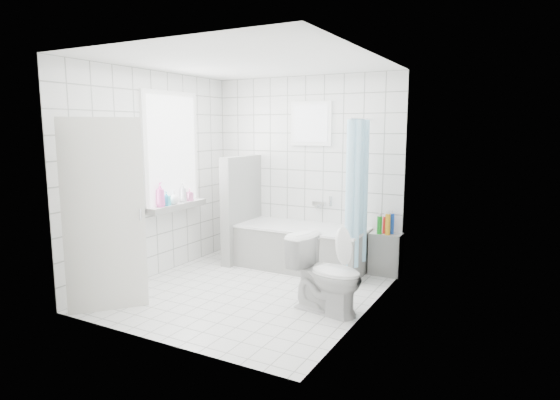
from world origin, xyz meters
The scene contains 19 objects.
ground centered at (0.00, 0.00, 0.00)m, with size 3.00×3.00×0.00m, color white.
ceiling centered at (0.00, 0.00, 2.60)m, with size 3.00×3.00×0.00m, color white.
wall_back centered at (0.00, 1.50, 1.30)m, with size 2.80×0.02×2.60m, color white.
wall_front centered at (0.00, -1.50, 1.30)m, with size 2.80×0.02×2.60m, color white.
wall_left centered at (-1.40, 0.00, 1.30)m, with size 0.02×3.00×2.60m, color white.
wall_right centered at (1.40, 0.00, 1.30)m, with size 0.02×3.00×2.60m, color white.
window_left centered at (-1.35, 0.30, 1.60)m, with size 0.01×0.90×1.40m, color white.
window_back centered at (0.10, 1.46, 1.95)m, with size 0.50×0.01×0.50m, color white.
window_sill centered at (-1.31, 0.30, 0.86)m, with size 0.18×1.02×0.08m, color white.
door centered at (-0.99, -1.17, 1.00)m, with size 0.04×0.80×2.00m, color silver.
bathtub centered at (0.14, 1.12, 0.29)m, with size 1.74×0.77×0.58m.
partition_wall centered at (-0.79, 1.07, 0.75)m, with size 0.15×0.85×1.50m, color white.
tiled_ledge centered at (1.22, 1.38, 0.28)m, with size 0.40×0.24×0.55m, color white.
toilet centered at (1.03, -0.12, 0.40)m, with size 0.44×0.78×0.80m, color white.
curtain_rod centered at (0.95, 1.10, 2.00)m, with size 0.02×0.02×0.80m, color silver.
shower_curtain centered at (0.95, 0.97, 1.10)m, with size 0.14×0.48×1.78m, color #4EB7E7, non-canonical shape.
tub_faucet centered at (0.24, 1.46, 0.85)m, with size 0.18×0.06×0.06m, color silver.
sill_bottles centered at (-1.30, 0.19, 1.02)m, with size 0.18×0.70×0.31m.
ledge_bottles centered at (1.23, 1.34, 0.67)m, with size 0.20×0.16×0.27m.
Camera 1 is at (2.82, -4.44, 1.89)m, focal length 30.00 mm.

